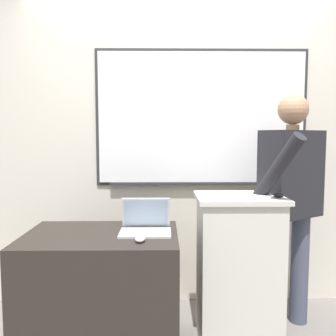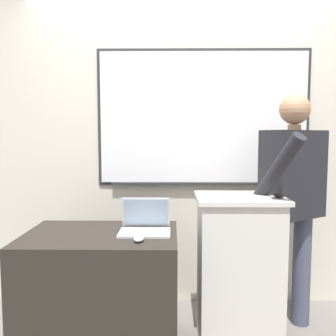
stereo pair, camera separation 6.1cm
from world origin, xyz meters
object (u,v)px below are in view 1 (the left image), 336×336
Objects in this scene: person_presenter at (291,194)px; computer_mouse_by_keyboard at (278,195)px; lectern_podium at (238,268)px; computer_mouse_by_laptop at (140,239)px; side_desk at (102,293)px; laptop at (146,223)px; wireless_keyboard at (238,196)px.

person_presenter reaches higher than computer_mouse_by_keyboard.
computer_mouse_by_laptop is at bearing -155.26° from lectern_podium.
lectern_podium reaches higher than side_desk.
laptop is at bearing -179.51° from computer_mouse_by_keyboard.
person_presenter is (0.40, 0.16, 0.48)m from lectern_podium.
lectern_podium is at bearing 7.58° from side_desk.
lectern_podium is 10.01× the size of computer_mouse_by_keyboard.
laptop is 0.63m from wireless_keyboard.
laptop is at bearing -178.45° from wireless_keyboard.
person_presenter is at bearing 26.75° from wireless_keyboard.
person_presenter is 4.33× the size of wireless_keyboard.
wireless_keyboard is at bearing 1.55° from laptop.
computer_mouse_by_keyboard is (0.86, 0.01, 0.18)m from laptop.
computer_mouse_by_laptop is (-0.62, -0.24, -0.21)m from wireless_keyboard.
lectern_podium is 0.57m from computer_mouse_by_keyboard.
wireless_keyboard is at bearing 178.02° from computer_mouse_by_keyboard.
lectern_podium reaches higher than laptop.
laptop is at bearing 161.29° from person_presenter.
person_presenter is 0.47m from wireless_keyboard.
computer_mouse_by_keyboard is (-0.16, -0.22, 0.03)m from person_presenter.
laptop is 0.23m from computer_mouse_by_laptop.
wireless_keyboard is 0.26m from computer_mouse_by_keyboard.
side_desk is (-0.90, -0.12, -0.11)m from lectern_podium.
lectern_podium is 0.51m from wireless_keyboard.
computer_mouse_by_keyboard is (0.24, -0.07, 0.52)m from lectern_podium.
side_desk is 1.08m from wireless_keyboard.
side_desk is 0.58× the size of person_presenter.
side_desk is 0.51m from computer_mouse_by_laptop.
person_presenter is at bearing 21.20° from lectern_podium.
lectern_podium is at bearing 164.47° from computer_mouse_by_keyboard.
lectern_podium is at bearing 69.92° from wireless_keyboard.
computer_mouse_by_laptop is 1.00× the size of computer_mouse_by_keyboard.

